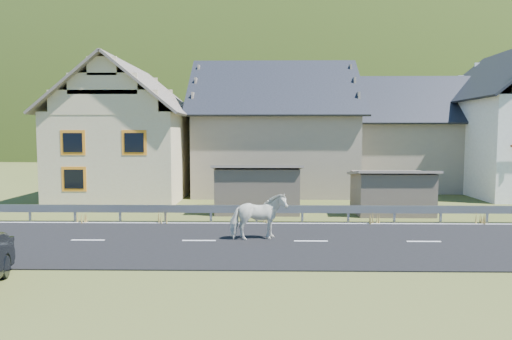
{
  "coord_description": "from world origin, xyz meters",
  "views": [
    {
      "loc": [
        -1.67,
        -16.0,
        3.85
      ],
      "look_at": [
        -2.0,
        2.29,
        2.4
      ],
      "focal_mm": 32.0,
      "sensor_mm": 36.0,
      "label": 1
    }
  ],
  "objects": [
    {
      "name": "conifer_patch",
      "position": [
        -55.0,
        110.0,
        6.0
      ],
      "size": [
        76.0,
        50.0,
        28.0
      ],
      "primitive_type": "ellipsoid",
      "color": "black",
      "rests_on": "ground"
    },
    {
      "name": "house_stone_b",
      "position": [
        9.0,
        17.0,
        4.24
      ],
      "size": [
        9.8,
        8.8,
        8.1
      ],
      "color": "gray",
      "rests_on": "ground"
    },
    {
      "name": "house_cream",
      "position": [
        -10.0,
        12.0,
        4.36
      ],
      "size": [
        7.8,
        9.8,
        8.3
      ],
      "color": "beige",
      "rests_on": "ground"
    },
    {
      "name": "shed_left",
      "position": [
        -2.0,
        6.5,
        1.1
      ],
      "size": [
        4.3,
        3.3,
        2.4
      ],
      "primitive_type": "cube",
      "color": "#726254",
      "rests_on": "ground"
    },
    {
      "name": "house_stone_a",
      "position": [
        -1.0,
        15.0,
        4.63
      ],
      "size": [
        10.8,
        9.8,
        8.9
      ],
      "color": "gray",
      "rests_on": "ground"
    },
    {
      "name": "lane_markings",
      "position": [
        0.0,
        0.0,
        0.04
      ],
      "size": [
        60.0,
        6.6,
        0.01
      ],
      "primitive_type": "cube",
      "color": "silver",
      "rests_on": "road"
    },
    {
      "name": "shed_right",
      "position": [
        4.5,
        6.0,
        1.0
      ],
      "size": [
        3.8,
        2.9,
        2.2
      ],
      "primitive_type": "cube",
      "color": "#726254",
      "rests_on": "ground"
    },
    {
      "name": "horse",
      "position": [
        -1.88,
        0.21,
        0.88
      ],
      "size": [
        1.37,
        2.15,
        1.68
      ],
      "primitive_type": "imported",
      "rotation": [
        0.0,
        0.0,
        1.82
      ],
      "color": "silver",
      "rests_on": "road"
    },
    {
      "name": "ground",
      "position": [
        0.0,
        0.0,
        0.0
      ],
      "size": [
        160.0,
        160.0,
        0.0
      ],
      "primitive_type": "plane",
      "color": "#3F491B",
      "rests_on": "ground"
    },
    {
      "name": "road",
      "position": [
        0.0,
        0.0,
        0.02
      ],
      "size": [
        60.0,
        7.0,
        0.04
      ],
      "primitive_type": "cube",
      "color": "black",
      "rests_on": "ground"
    },
    {
      "name": "mountain",
      "position": [
        5.0,
        180.0,
        -20.0
      ],
      "size": [
        440.0,
        280.0,
        260.0
      ],
      "primitive_type": "ellipsoid",
      "color": "#21370E",
      "rests_on": "ground"
    },
    {
      "name": "guardrail",
      "position": [
        -0.0,
        3.68,
        0.56
      ],
      "size": [
        28.1,
        0.09,
        0.75
      ],
      "color": "#93969B",
      "rests_on": "ground"
    }
  ]
}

